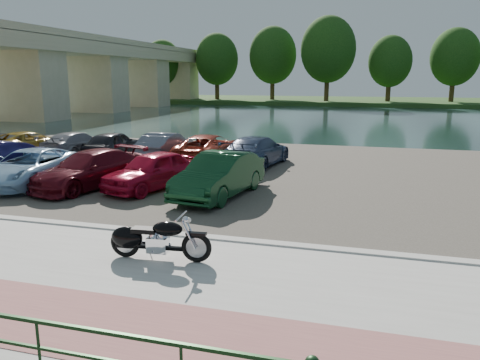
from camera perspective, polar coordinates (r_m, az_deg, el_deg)
name	(u,v)px	position (r m, az deg, el deg)	size (l,w,h in m)	color
ground	(168,271)	(10.26, -8.73, -10.94)	(200.00, 200.00, 0.00)	#595447
promenade	(147,289)	(9.43, -11.31, -12.90)	(60.00, 6.00, 0.10)	#B1AEA7
pink_path	(104,325)	(8.25, -16.23, -16.62)	(60.00, 2.00, 0.01)	#955455
kerb	(201,238)	(11.96, -4.76, -7.06)	(60.00, 0.30, 0.14)	#B1AEA7
parking_lot	(274,172)	(20.35, 4.13, 0.93)	(60.00, 18.00, 0.04)	#474239
river	(332,118)	(48.88, 11.13, 7.37)	(120.00, 40.00, 0.00)	#1A302F
far_bank	(349,101)	(80.73, 13.11, 9.37)	(120.00, 24.00, 0.60)	#1E4217
bridge	(93,65)	(59.02, -17.53, 13.22)	(7.00, 56.00, 8.55)	tan
railing	(37,335)	(6.87, -23.46, -16.93)	(24.04, 0.05, 0.90)	black
far_trees	(379,54)	(74.42, 16.59, 14.50)	(70.25, 10.68, 12.52)	#3C2D16
motorcycle	(151,239)	(10.56, -10.83, -7.08)	(2.33, 0.75, 1.05)	black
car_2	(30,167)	(19.48, -24.25, 1.41)	(2.21, 4.80, 1.33)	#98BEDE
car_3	(90,169)	(18.17, -17.87, 1.23)	(1.90, 4.68, 1.36)	#510B15
car_4	(152,170)	(17.36, -10.66, 1.15)	(1.63, 4.05, 1.38)	#A50B27
car_5	(219,175)	(15.98, -2.52, 0.60)	(1.57, 4.51, 1.49)	#0F371C
car_6	(29,143)	(27.16, -24.34, 4.12)	(2.08, 4.52, 1.26)	#A28125
car_7	(76,144)	(26.02, -19.34, 4.21)	(1.75, 4.31, 1.25)	gray
car_8	(113,144)	(24.69, -15.18, 4.22)	(1.63, 4.06, 1.38)	black
car_9	(165,146)	(23.52, -9.10, 4.10)	(1.45, 4.16, 1.37)	slate
car_10	(208,148)	(22.69, -3.94, 3.90)	(2.24, 4.86, 1.35)	maroon
car_11	(257,151)	(21.68, 2.03, 3.58)	(1.95, 4.80, 1.39)	navy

